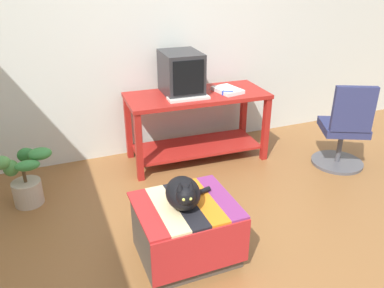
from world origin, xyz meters
TOP-DOWN VIEW (x-y plane):
  - ground_plane at (0.00, 0.00)m, footprint 14.00×14.00m
  - back_wall at (0.00, 2.05)m, footprint 8.00×0.10m
  - desk at (0.32, 1.60)m, footprint 1.44×0.66m
  - tv_monitor at (0.18, 1.68)m, footprint 0.39×0.48m
  - keyboard at (0.18, 1.47)m, footprint 0.41×0.17m
  - book at (0.63, 1.54)m, footprint 0.26×0.33m
  - ottoman_with_blanket at (-0.34, 0.22)m, footprint 0.67×0.60m
  - cat at (-0.36, 0.20)m, footprint 0.38×0.36m
  - potted_plant at (-1.36, 1.35)m, footprint 0.47×0.29m
  - office_chair at (1.61, 0.88)m, footprint 0.56×0.56m
  - stapler at (0.58, 1.44)m, footprint 0.11×0.09m

SIDE VIEW (x-z plane):
  - ground_plane at x=0.00m, z-range 0.00..0.00m
  - ottoman_with_blanket at x=-0.34m, z-range 0.00..0.43m
  - potted_plant at x=-1.36m, z-range -0.01..0.51m
  - office_chair at x=1.61m, z-range -0.06..0.83m
  - desk at x=0.32m, z-range 0.13..0.85m
  - cat at x=-0.36m, z-range 0.41..0.66m
  - keyboard at x=0.18m, z-range 0.72..0.74m
  - book at x=0.63m, z-range 0.72..0.76m
  - stapler at x=0.58m, z-range 0.72..0.76m
  - tv_monitor at x=0.18m, z-range 0.71..1.13m
  - back_wall at x=0.00m, z-range 0.00..2.60m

